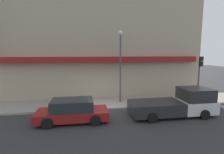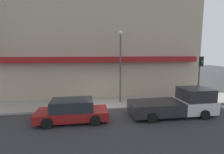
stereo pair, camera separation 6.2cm
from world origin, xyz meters
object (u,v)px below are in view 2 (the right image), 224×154
(street_lamp, at_px, (120,59))
(traffic_light, at_px, (200,71))
(fire_hydrant, at_px, (70,104))
(pickup_truck, at_px, (177,104))
(parked_car, at_px, (72,111))

(street_lamp, height_order, traffic_light, street_lamp)
(fire_hydrant, distance_m, traffic_light, 10.76)
(street_lamp, relative_size, traffic_light, 1.54)
(pickup_truck, bearing_deg, traffic_light, 36.46)
(parked_car, xyz_separation_m, street_lamp, (3.75, 3.31, 3.13))
(pickup_truck, distance_m, traffic_light, 4.21)
(parked_car, distance_m, fire_hydrant, 2.16)
(traffic_light, bearing_deg, pickup_truck, -145.70)
(pickup_truck, distance_m, street_lamp, 5.59)
(pickup_truck, relative_size, traffic_light, 1.50)
(pickup_truck, relative_size, fire_hydrant, 8.51)
(fire_hydrant, relative_size, street_lamp, 0.11)
(pickup_truck, xyz_separation_m, street_lamp, (-3.35, 3.31, 3.01))
(parked_car, height_order, street_lamp, street_lamp)
(parked_car, bearing_deg, pickup_truck, 1.72)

